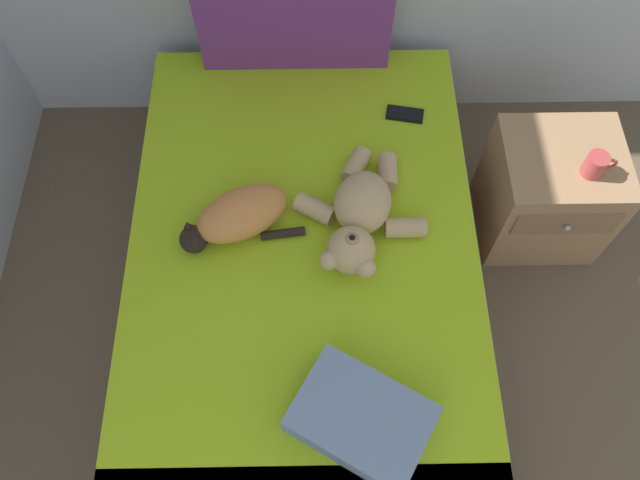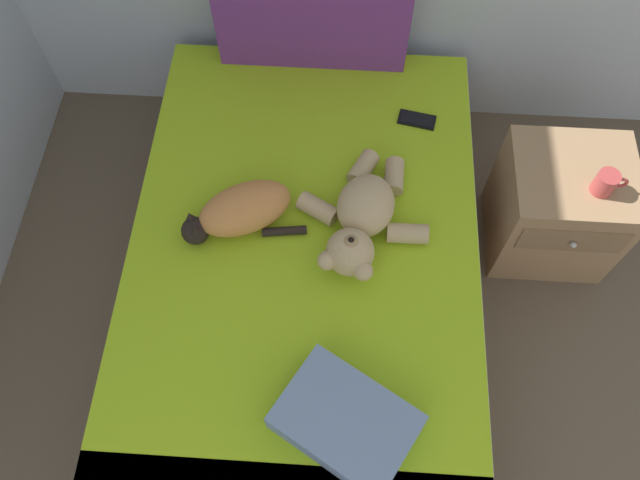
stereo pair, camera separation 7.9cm
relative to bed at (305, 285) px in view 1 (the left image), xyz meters
name	(u,v)px [view 1 (the left image)]	position (x,y,z in m)	size (l,w,h in m)	color
bed	(305,285)	(0.00, 0.00, 0.00)	(1.30, 2.06, 0.47)	#9E7A56
patterned_cushion	(294,12)	(-0.03, 0.95, 0.49)	(0.77, 0.12, 0.50)	#72338C
cat	(237,216)	(-0.23, 0.13, 0.31)	(0.44, 0.33, 0.15)	#D18447
teddy_bear	(359,217)	(0.20, 0.12, 0.31)	(0.48, 0.57, 0.18)	tan
cell_phone	(405,114)	(0.41, 0.64, 0.24)	(0.16, 0.10, 0.01)	black
throw_pillow	(362,419)	(0.18, -0.57, 0.29)	(0.40, 0.28, 0.11)	#728CB7
nightstand	(547,193)	(1.01, 0.39, 0.03)	(0.47, 0.45, 0.51)	#9E7A56
mug	(596,165)	(1.07, 0.32, 0.33)	(0.12, 0.08, 0.09)	#B23F3F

